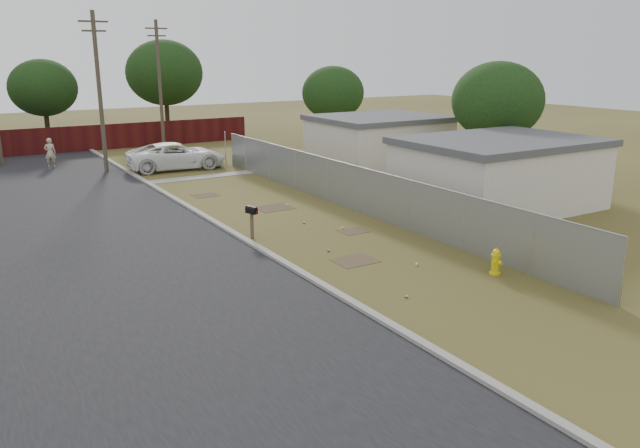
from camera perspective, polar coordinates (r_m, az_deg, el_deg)
ground at (r=25.36m, az=-1.69°, el=0.01°), size 120.00×120.00×0.00m
street at (r=30.53m, az=-20.55°, el=1.70°), size 15.10×60.00×0.12m
chainlink_fence at (r=27.63m, az=2.86°, el=2.98°), size 0.10×27.06×2.02m
privacy_fence at (r=47.01m, az=-23.90°, el=6.95°), size 30.00×0.12×1.80m
utility_poles at (r=42.81m, az=-20.46°, el=11.72°), size 12.60×8.24×9.00m
houses at (r=33.12m, az=10.31°, el=6.17°), size 9.30×17.24×3.10m
horizon_trees at (r=46.69m, az=-15.66°, el=12.25°), size 33.32×31.94×7.78m
fire_hydrant at (r=20.26m, az=15.78°, el=-3.36°), size 0.44×0.44×0.87m
mailbox at (r=23.25m, az=-6.28°, el=1.01°), size 0.33×0.54×1.24m
pickup_truck at (r=38.34m, az=-12.99°, el=6.10°), size 5.94×3.06×1.60m
pedestrian at (r=41.25m, az=-23.44°, el=5.99°), size 0.73×0.56×1.79m
scattered_litter at (r=23.06m, az=1.92°, el=-1.46°), size 2.53×11.61×0.07m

